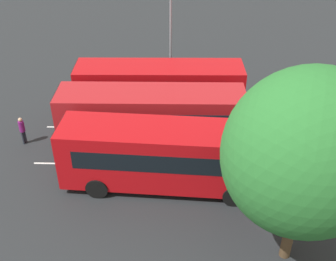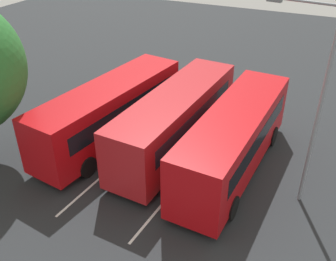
% 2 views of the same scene
% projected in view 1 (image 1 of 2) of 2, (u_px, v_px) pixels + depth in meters
% --- Properties ---
extents(ground_plane, '(67.26, 67.26, 0.00)m').
position_uv_depth(ground_plane, '(158.00, 145.00, 23.79)').
color(ground_plane, '#232628').
extents(bus_far_left, '(10.36, 3.09, 3.34)m').
position_uv_depth(bus_far_left, '(159.00, 88.00, 25.76)').
color(bus_far_left, '#B70C11').
rests_on(bus_far_left, ground).
extents(bus_center_left, '(10.38, 3.16, 3.34)m').
position_uv_depth(bus_center_left, '(151.00, 116.00, 22.94)').
color(bus_center_left, '#AD191E').
rests_on(bus_center_left, ground).
extents(bus_center_right, '(10.48, 3.89, 3.34)m').
position_uv_depth(bus_center_right, '(166.00, 155.00, 19.94)').
color(bus_center_right, '#B70C11').
rests_on(bus_center_right, ground).
extents(pedestrian, '(0.44, 0.44, 1.70)m').
position_uv_depth(pedestrian, '(22.00, 128.00, 23.45)').
color(pedestrian, '#232833').
rests_on(pedestrian, ground).
extents(street_lamp, '(0.61, 2.78, 8.70)m').
position_uv_depth(street_lamp, '(170.00, 21.00, 26.76)').
color(street_lamp, gray).
rests_on(street_lamp, ground).
extents(depot_tree, '(6.05, 5.44, 8.38)m').
position_uv_depth(depot_tree, '(307.00, 154.00, 14.38)').
color(depot_tree, '#4C3823').
rests_on(depot_tree, ground).
extents(lane_stripe_outer_left, '(13.49, 1.12, 0.01)m').
position_uv_depth(lane_stripe_outer_left, '(157.00, 128.00, 25.31)').
color(lane_stripe_outer_left, silver).
rests_on(lane_stripe_outer_left, ground).
extents(lane_stripe_inner_left, '(13.49, 1.12, 0.01)m').
position_uv_depth(lane_stripe_inner_left, '(159.00, 165.00, 22.28)').
color(lane_stripe_inner_left, silver).
rests_on(lane_stripe_inner_left, ground).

